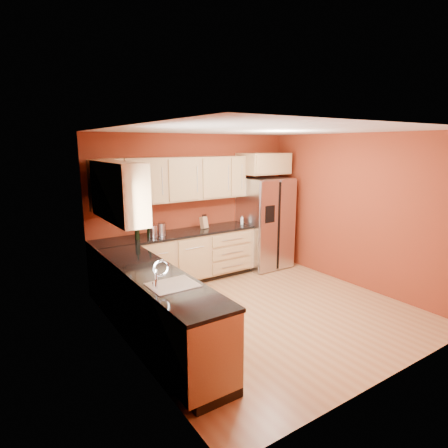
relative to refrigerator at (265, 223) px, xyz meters
The scene contains 23 objects.
floor 2.29m from the refrigerator, 129.72° to the right, with size 4.00×4.00×0.00m, color #A76D40.
ceiling 2.72m from the refrigerator, 129.72° to the right, with size 4.00×4.00×0.00m, color silver.
wall_back 1.46m from the refrigerator, 164.48° to the left, with size 4.00×0.04×2.60m, color maroon.
wall_front 3.89m from the refrigerator, 110.43° to the right, with size 4.00×0.04×2.60m, color maroon.
wall_left 3.75m from the refrigerator, 154.12° to the right, with size 0.04×4.00×2.60m, color maroon.
wall_right 1.80m from the refrigerator, 68.20° to the right, with size 0.04×4.00×2.60m, color maroon.
base_cabinets_back 1.95m from the refrigerator, behind, with size 2.90×0.60×0.88m, color #A97752.
base_cabinets_left 3.49m from the refrigerator, 151.95° to the right, with size 0.60×2.80×0.88m, color #A97752.
countertop_back 1.90m from the refrigerator, behind, with size 2.90×0.62×0.04m, color black.
countertop_left 3.45m from the refrigerator, 151.87° to the right, with size 0.62×2.80×0.04m, color black.
upper_cabinets_back 1.87m from the refrigerator, behind, with size 2.30×0.33×0.75m, color #A97752.
upper_cabinets_left 3.44m from the refrigerator, 164.22° to the right, with size 0.33×1.35×0.75m, color #A97752.
corner_upper_cabinet 3.16m from the refrigerator, behind, with size 0.62×0.33×0.75m, color #A97752.
over_fridge_cabinet 1.16m from the refrigerator, 90.00° to the left, with size 0.92×0.60×0.40m, color #A97752.
refrigerator is the anchor object (origin of this frame).
window 4.01m from the refrigerator, 147.46° to the right, with size 0.03×0.90×1.00m, color white.
sink_faucet 3.71m from the refrigerator, 145.05° to the right, with size 0.50×0.42×0.30m, color silver, non-canonical shape.
canister_left 2.35m from the refrigerator, behind, with size 0.12×0.12×0.20m, color silver.
canister_right 2.20m from the refrigerator, behind, with size 0.13×0.13×0.21m, color silver.
wine_bottle_a 2.41m from the refrigerator, behind, with size 0.08×0.08×0.37m, color black, non-canonical shape.
wine_bottle_b 2.64m from the refrigerator, behind, with size 0.08×0.08×0.34m, color black, non-canonical shape.
knife_block 1.34m from the refrigerator, behind, with size 0.11×0.10×0.21m, color tan.
soap_dispenser 0.56m from the refrigerator, behind, with size 0.06×0.06×0.17m, color white.
Camera 1 is at (-3.33, -3.97, 2.40)m, focal length 30.00 mm.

